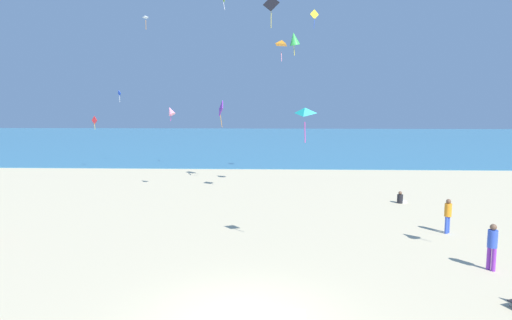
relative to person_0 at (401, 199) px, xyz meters
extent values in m
plane|color=beige|center=(-7.69, -3.86, -0.24)|extent=(120.00, 120.00, 0.00)
cube|color=teal|center=(-7.69, 42.44, -0.22)|extent=(120.00, 60.00, 0.05)
cylinder|color=#B7B7BC|center=(-0.59, -12.72, -0.15)|extent=(0.02, 0.02, 0.18)
cylinder|color=black|center=(-0.03, -0.01, 0.00)|extent=(0.41, 0.41, 0.48)
sphere|color=brown|center=(-0.03, -0.01, 0.32)|extent=(0.19, 0.19, 0.19)
cube|color=white|center=(0.14, 0.07, -0.17)|extent=(0.42, 0.37, 0.14)
cylinder|color=purple|center=(0.21, -10.12, 0.14)|extent=(0.13, 0.13, 0.77)
cylinder|color=purple|center=(0.12, -9.97, 0.14)|extent=(0.13, 0.13, 0.77)
cylinder|color=blue|center=(0.16, -10.04, 0.81)|extent=(0.42, 0.42, 0.58)
sphere|color=brown|center=(0.16, -10.04, 1.20)|extent=(0.21, 0.21, 0.21)
cylinder|color=blue|center=(0.41, -5.72, 0.12)|extent=(0.13, 0.13, 0.72)
cylinder|color=blue|center=(0.29, -5.83, 0.12)|extent=(0.13, 0.13, 0.72)
cylinder|color=orange|center=(0.35, -5.78, 0.75)|extent=(0.41, 0.41, 0.54)
sphere|color=brown|center=(0.35, -5.78, 1.11)|extent=(0.20, 0.20, 0.20)
cube|color=blue|center=(-21.25, 17.45, 6.10)|extent=(0.41, 0.39, 0.52)
cylinder|color=white|center=(-21.25, 17.45, 5.60)|extent=(0.07, 0.09, 0.63)
cone|color=pink|center=(-13.18, 2.91, 4.71)|extent=(0.72, 0.66, 0.63)
cylinder|color=#DB3DA8|center=(-13.18, 2.91, 4.30)|extent=(0.08, 0.07, 0.42)
cube|color=purple|center=(-10.49, 6.11, 4.82)|extent=(0.38, 1.05, 1.07)
cylinder|color=orange|center=(-10.49, 6.11, 3.99)|extent=(0.16, 0.11, 0.88)
cube|color=yellow|center=(-4.21, 7.31, 11.15)|extent=(0.62, 0.31, 0.66)
cylinder|color=blue|center=(-4.21, 7.31, 10.56)|extent=(0.08, 0.11, 0.72)
cone|color=green|center=(-5.77, 2.29, 8.85)|extent=(0.87, 0.82, 0.80)
cylinder|color=yellow|center=(-5.77, 2.29, 8.23)|extent=(0.09, 0.06, 0.65)
cube|color=red|center=(-21.44, 11.78, 3.80)|extent=(0.60, 0.39, 0.68)
cylinder|color=yellow|center=(-21.44, 11.78, 3.29)|extent=(0.06, 0.08, 0.54)
pyramid|color=#1EADAD|center=(-5.87, -8.92, 4.92)|extent=(0.71, 0.63, 0.35)
cylinder|color=#DB3DA8|center=(-5.85, -8.88, 4.17)|extent=(0.07, 0.11, 0.72)
cylinder|color=white|center=(-10.46, 8.33, 11.98)|extent=(0.14, 0.07, 0.62)
pyramid|color=orange|center=(-6.52, -0.13, 8.33)|extent=(0.82, 0.90, 0.34)
cylinder|color=pink|center=(-6.54, -0.14, 7.60)|extent=(0.07, 0.05, 0.49)
pyramid|color=white|center=(-16.63, 10.47, 11.66)|extent=(0.47, 0.41, 0.23)
cylinder|color=orange|center=(-16.64, 10.45, 11.05)|extent=(0.04, 0.04, 0.69)
cube|color=black|center=(-7.11, 2.58, 10.88)|extent=(0.98, 0.44, 0.94)
cylinder|color=yellow|center=(-7.11, 2.58, 10.01)|extent=(0.04, 0.07, 1.01)
camera|label=1|loc=(-6.94, -24.59, 5.17)|focal=31.92mm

